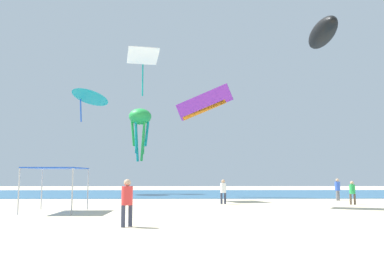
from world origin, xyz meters
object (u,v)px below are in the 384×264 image
at_px(person_central, 352,191).
at_px(kite_parafoil_purple, 204,103).
at_px(person_near_tent, 223,190).
at_px(kite_inflatable_black, 322,33).
at_px(kite_delta_teal, 91,95).
at_px(canopy_tent, 57,170).
at_px(person_leftmost, 338,188).
at_px(kite_diamond_white, 143,58).
at_px(person_rightmost, 127,199).
at_px(kite_octopus_green, 140,119).

bearing_deg(person_central, kite_parafoil_purple, -46.33).
xyz_separation_m(person_near_tent, kite_inflatable_black, (12.34, 13.74, 16.49)).
relative_size(kite_inflatable_black, kite_delta_teal, 1.45).
distance_m(canopy_tent, person_leftmost, 21.31).
height_order(person_near_tent, kite_diamond_white, kite_diamond_white).
xyz_separation_m(kite_diamond_white, kite_delta_teal, (-6.69, 9.52, -1.22)).
bearing_deg(kite_inflatable_black, person_rightmost, 150.31).
xyz_separation_m(canopy_tent, kite_diamond_white, (3.39, 10.92, 9.68)).
bearing_deg(person_rightmost, kite_diamond_white, 53.16).
bearing_deg(canopy_tent, kite_octopus_green, 84.48).
distance_m(person_leftmost, person_central, 4.29).
bearing_deg(person_central, person_leftmost, -98.61).
xyz_separation_m(canopy_tent, kite_octopus_green, (2.03, 21.04, 5.82)).
bearing_deg(kite_diamond_white, person_near_tent, 128.63).
bearing_deg(kite_diamond_white, canopy_tent, 60.60).
relative_size(kite_inflatable_black, kite_parafoil_purple, 1.48).
xyz_separation_m(person_leftmost, kite_inflatable_black, (2.94, 10.12, 16.47)).
height_order(person_near_tent, person_central, person_near_tent).
distance_m(person_rightmost, kite_delta_teal, 29.46).
xyz_separation_m(person_central, kite_parafoil_purple, (-9.63, 10.04, 7.94)).
relative_size(canopy_tent, kite_diamond_white, 0.83).
relative_size(person_leftmost, kite_octopus_green, 0.30).
relative_size(kite_inflatable_black, kite_diamond_white, 2.09).
relative_size(canopy_tent, kite_octopus_green, 0.56).
xyz_separation_m(person_leftmost, person_rightmost, (-14.28, -15.59, 0.06)).
xyz_separation_m(person_near_tent, kite_delta_teal, (-12.97, 14.65, 9.74)).
bearing_deg(person_rightmost, kite_inflatable_black, 14.67).
bearing_deg(kite_diamond_white, kite_parafoil_purple, -153.81).
height_order(kite_octopus_green, kite_parafoil_purple, kite_parafoil_purple).
distance_m(canopy_tent, kite_octopus_green, 21.92).
xyz_separation_m(canopy_tent, kite_parafoil_purple, (8.82, 15.20, 6.59)).
height_order(person_near_tent, kite_parafoil_purple, kite_parafoil_purple).
distance_m(person_central, kite_parafoil_purple, 16.02).
bearing_deg(kite_parafoil_purple, kite_octopus_green, -23.63).
relative_size(canopy_tent, kite_parafoil_purple, 0.59).
xyz_separation_m(person_rightmost, kite_diamond_white, (-1.40, 17.11, 10.88)).
bearing_deg(kite_diamond_white, person_rightmost, 82.56).
bearing_deg(kite_delta_teal, person_near_tent, -10.34).
xyz_separation_m(kite_octopus_green, kite_delta_teal, (-5.33, -0.61, 2.63)).
xyz_separation_m(canopy_tent, person_central, (18.45, 5.16, -1.35)).
bearing_deg(kite_inflatable_black, person_leftmost, 167.92).
bearing_deg(kite_delta_teal, person_rightmost, -34.97).
bearing_deg(kite_parafoil_purple, kite_delta_teal, -6.29).
relative_size(person_central, kite_parafoil_purple, 0.29).
height_order(person_central, kite_parafoil_purple, kite_parafoil_purple).
distance_m(kite_parafoil_purple, kite_delta_teal, 13.32).
height_order(person_rightmost, kite_parafoil_purple, kite_parafoil_purple).
xyz_separation_m(person_near_tent, person_central, (8.77, -0.63, -0.06)).
distance_m(person_leftmost, kite_parafoil_purple, 14.17).
xyz_separation_m(person_near_tent, person_leftmost, (9.40, 3.61, 0.02)).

